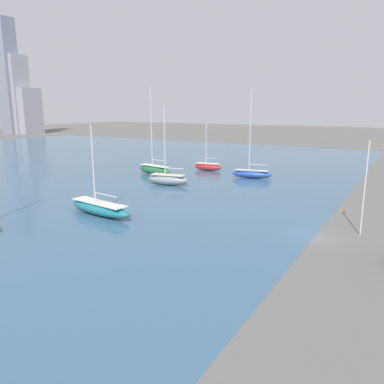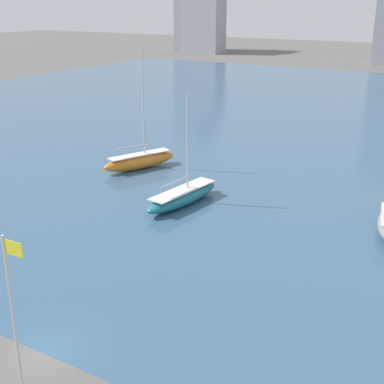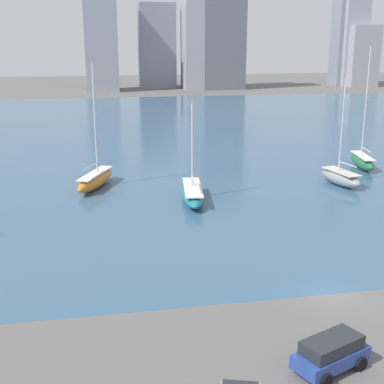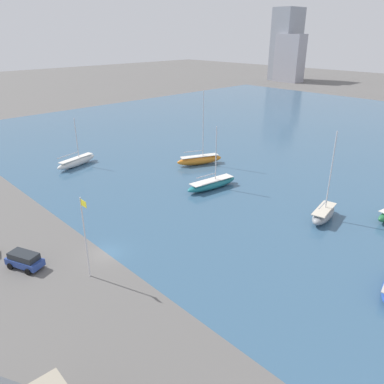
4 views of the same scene
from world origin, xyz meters
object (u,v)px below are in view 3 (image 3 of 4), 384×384
Objects in this scene: sailboat_gray at (341,177)px; parked_suv_blue at (331,353)px; sailboat_green at (362,161)px; sailboat_orange at (96,179)px; sailboat_teal at (193,193)px.

parked_suv_blue is at bearing -127.33° from sailboat_gray.
sailboat_green is 1.27× the size of sailboat_gray.
sailboat_green is at bearing 127.52° from parked_suv_blue.
sailboat_green is 37.69m from sailboat_orange.
sailboat_gray reaches higher than parked_suv_blue.
sailboat_orange is (-10.75, 7.65, 0.18)m from sailboat_teal.
sailboat_orange is 3.13× the size of parked_suv_blue.
sailboat_teal is 13.20m from sailboat_orange.
sailboat_teal is 2.28× the size of parked_suv_blue.
sailboat_teal is (-26.77, -11.24, -0.21)m from sailboat_green.
sailboat_green reaches higher than sailboat_orange.
sailboat_orange is at bearing 173.70° from parked_suv_blue.
parked_suv_blue is at bearing -79.97° from sailboat_teal.
sailboat_green reaches higher than sailboat_gray.
sailboat_orange is (-37.52, -3.59, -0.03)m from sailboat_green.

